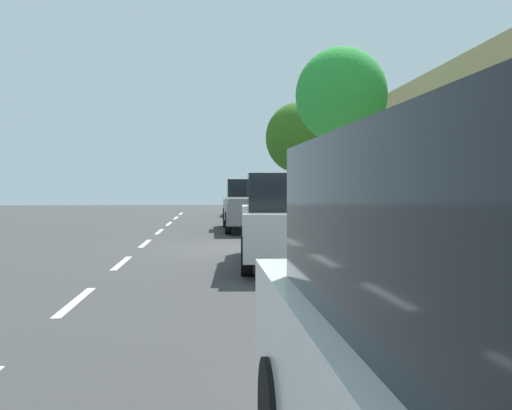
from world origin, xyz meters
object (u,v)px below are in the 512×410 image
object	(u,v)px
parked_pickup_grey_mid	(250,207)
pedestrian_on_phone	(459,216)
parked_sedan_dark_blue_far	(243,202)
cyclist_with_backpack	(291,210)
bicycle_at_curb	(282,229)
street_tree_mid_block	(341,97)
street_tree_far_end	(298,138)
parked_suv_silver_second	(286,218)
fire_hydrant	(349,240)

from	to	relation	value
parked_pickup_grey_mid	pedestrian_on_phone	size ratio (longest dim) A/B	3.20
parked_sedan_dark_blue_far	cyclist_with_backpack	distance (m)	14.90
bicycle_at_curb	cyclist_with_backpack	distance (m)	0.78
street_tree_mid_block	street_tree_far_end	bearing A→B (deg)	90.00
parked_pickup_grey_mid	pedestrian_on_phone	distance (m)	10.48
parked_suv_silver_second	street_tree_mid_block	world-z (taller)	street_tree_mid_block
parked_suv_silver_second	street_tree_mid_block	size ratio (longest dim) A/B	0.86
parked_pickup_grey_mid	fire_hydrant	size ratio (longest dim) A/B	6.34
parked_suv_silver_second	street_tree_far_end	xyz separation A→B (m)	(2.03, 12.65, 2.74)
parked_sedan_dark_blue_far	bicycle_at_curb	world-z (taller)	parked_sedan_dark_blue_far
bicycle_at_curb	pedestrian_on_phone	distance (m)	6.24
fire_hydrant	bicycle_at_curb	bearing A→B (deg)	100.10
pedestrian_on_phone	parked_pickup_grey_mid	bearing A→B (deg)	112.43
parked_suv_silver_second	bicycle_at_curb	bearing A→B (deg)	84.31
parked_suv_silver_second	fire_hydrant	size ratio (longest dim) A/B	5.68
bicycle_at_curb	cyclist_with_backpack	xyz separation A→B (m)	(0.22, -0.43, 0.61)
fire_hydrant	pedestrian_on_phone	bearing A→B (deg)	-5.98
parked_pickup_grey_mid	bicycle_at_curb	xyz separation A→B (m)	(0.73, -4.41, -0.51)
parked_pickup_grey_mid	street_tree_mid_block	xyz separation A→B (m)	(2.27, -5.63, 3.34)
parked_sedan_dark_blue_far	bicycle_at_curb	size ratio (longest dim) A/B	3.33
bicycle_at_curb	fire_hydrant	bearing A→B (deg)	-79.90
bicycle_at_curb	street_tree_far_end	world-z (taller)	street_tree_far_end
parked_pickup_grey_mid	street_tree_mid_block	size ratio (longest dim) A/B	0.96
street_tree_far_end	fire_hydrant	distance (m)	13.14
parked_pickup_grey_mid	fire_hydrant	bearing A→B (deg)	-80.22
street_tree_far_end	fire_hydrant	xyz separation A→B (m)	(-0.64, -12.72, -3.21)
street_tree_mid_block	pedestrian_on_phone	xyz separation A→B (m)	(1.73, -4.06, -3.18)
parked_suv_silver_second	fire_hydrant	xyz separation A→B (m)	(1.39, -0.07, -0.48)
parked_sedan_dark_blue_far	bicycle_at_curb	distance (m)	14.47
parked_pickup_grey_mid	pedestrian_on_phone	world-z (taller)	parked_pickup_grey_mid
street_tree_mid_block	fire_hydrant	bearing A→B (deg)	-99.55
cyclist_with_backpack	street_tree_far_end	world-z (taller)	street_tree_far_end
parked_suv_silver_second	street_tree_far_end	world-z (taller)	street_tree_far_end
cyclist_with_backpack	street_tree_mid_block	distance (m)	3.59
parked_suv_silver_second	parked_sedan_dark_blue_far	xyz separation A→B (m)	(-0.05, 19.41, -0.27)
parked_suv_silver_second	street_tree_far_end	bearing A→B (deg)	80.88
cyclist_with_backpack	parked_sedan_dark_blue_far	bearing A→B (deg)	92.92
pedestrian_on_phone	fire_hydrant	bearing A→B (deg)	174.02
bicycle_at_curb	fire_hydrant	distance (m)	5.11
street_tree_mid_block	pedestrian_on_phone	world-z (taller)	street_tree_mid_block
parked_pickup_grey_mid	street_tree_far_end	world-z (taller)	street_tree_far_end
street_tree_far_end	parked_pickup_grey_mid	bearing A→B (deg)	-124.62
bicycle_at_curb	parked_suv_silver_second	bearing A→B (deg)	-95.69
bicycle_at_curb	parked_pickup_grey_mid	bearing A→B (deg)	99.42
parked_pickup_grey_mid	bicycle_at_curb	distance (m)	4.50
parked_pickup_grey_mid	street_tree_mid_block	world-z (taller)	street_tree_mid_block
parked_sedan_dark_blue_far	street_tree_far_end	world-z (taller)	street_tree_far_end
parked_suv_silver_second	pedestrian_on_phone	xyz separation A→B (m)	(3.76, -0.32, 0.04)
bicycle_at_curb	parked_sedan_dark_blue_far	bearing A→B (deg)	92.15
street_tree_mid_block	street_tree_far_end	xyz separation A→B (m)	(0.00, 8.91, -0.48)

